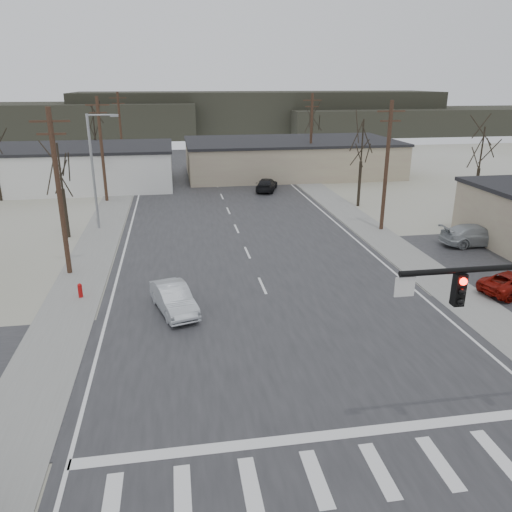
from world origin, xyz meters
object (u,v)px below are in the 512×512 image
at_px(fire_hydrant, 80,290).
at_px(car_far_a, 267,185).
at_px(car_parked_silver, 476,235).
at_px(car_far_b, 162,159).
at_px(sedan_crossing, 174,299).

height_order(fire_hydrant, car_far_a, car_far_a).
bearing_deg(fire_hydrant, car_parked_silver, 10.56).
bearing_deg(car_far_b, car_parked_silver, -71.55).
xyz_separation_m(fire_hydrant, car_far_a, (15.28, 26.04, 0.27)).
height_order(car_far_a, car_far_b, car_far_a).
relative_size(sedan_crossing, car_far_b, 1.11).
bearing_deg(car_parked_silver, sedan_crossing, 110.58).
xyz_separation_m(fire_hydrant, car_far_b, (3.82, 47.36, 0.26)).
xyz_separation_m(sedan_crossing, car_far_b, (-1.27, 49.97, -0.05)).
relative_size(sedan_crossing, car_parked_silver, 0.84).
distance_m(fire_hydrant, car_far_b, 47.51).
bearing_deg(fire_hydrant, sedan_crossing, -27.18).
bearing_deg(sedan_crossing, car_far_a, 54.30).
bearing_deg(sedan_crossing, fire_hydrant, 136.70).
height_order(fire_hydrant, car_far_b, car_far_b).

